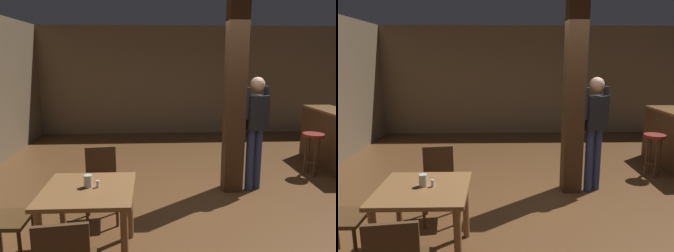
# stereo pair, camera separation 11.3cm
# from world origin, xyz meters

# --- Properties ---
(ground_plane) EXTENTS (10.80, 10.80, 0.00)m
(ground_plane) POSITION_xyz_m (0.00, 0.00, 0.00)
(ground_plane) COLOR brown
(wall_back) EXTENTS (8.00, 0.10, 2.80)m
(wall_back) POSITION_xyz_m (0.00, 4.50, 1.40)
(wall_back) COLOR #756047
(wall_back) RESTS_ON ground_plane
(pillar) EXTENTS (0.28, 0.28, 2.80)m
(pillar) POSITION_xyz_m (0.16, 0.54, 1.40)
(pillar) COLOR #422816
(pillar) RESTS_ON ground_plane
(dining_table) EXTENTS (0.88, 0.88, 0.75)m
(dining_table) POSITION_xyz_m (-1.68, -1.15, 0.61)
(dining_table) COLOR brown
(dining_table) RESTS_ON ground_plane
(chair_north) EXTENTS (0.47, 0.47, 0.89)m
(chair_north) POSITION_xyz_m (-1.69, -0.30, 0.51)
(chair_north) COLOR #4C3319
(chair_north) RESTS_ON ground_plane
(napkin_cup) EXTENTS (0.08, 0.08, 0.12)m
(napkin_cup) POSITION_xyz_m (-1.69, -1.11, 0.81)
(napkin_cup) COLOR beige
(napkin_cup) RESTS_ON dining_table
(salt_shaker) EXTENTS (0.03, 0.03, 0.07)m
(salt_shaker) POSITION_xyz_m (-1.59, -1.13, 0.78)
(salt_shaker) COLOR silver
(salt_shaker) RESTS_ON dining_table
(standing_person) EXTENTS (0.45, 0.34, 1.72)m
(standing_person) POSITION_xyz_m (0.48, 0.52, 1.00)
(standing_person) COLOR black
(standing_person) RESTS_ON ground_plane
(bar_counter) EXTENTS (0.56, 1.63, 1.05)m
(bar_counter) POSITION_xyz_m (2.23, 1.52, 0.53)
(bar_counter) COLOR brown
(bar_counter) RESTS_ON ground_plane
(bar_stool_near) EXTENTS (0.35, 0.35, 0.73)m
(bar_stool_near) POSITION_xyz_m (1.68, 1.10, 0.55)
(bar_stool_near) COLOR maroon
(bar_stool_near) RESTS_ON ground_plane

